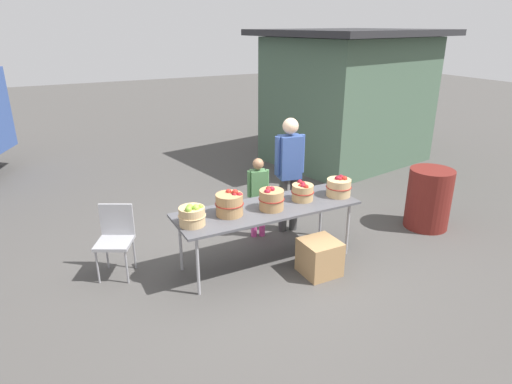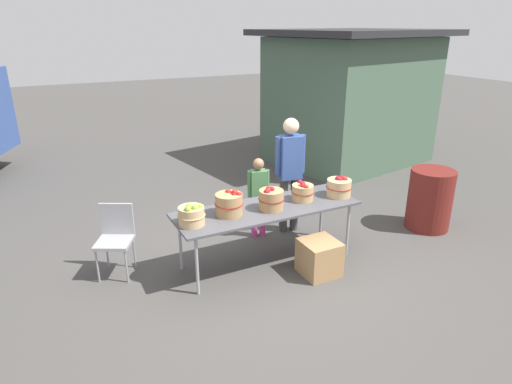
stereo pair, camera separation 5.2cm
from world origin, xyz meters
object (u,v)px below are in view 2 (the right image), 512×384
at_px(market_table, 267,210).
at_px(vendor_adult, 290,167).
at_px(apple_basket_red_0, 229,204).
at_px(folding_chair, 115,234).
at_px(child_customer, 258,191).
at_px(trash_barrel, 430,199).
at_px(apple_basket_green_0, 192,215).
at_px(apple_basket_red_2, 303,192).
at_px(apple_basket_red_3, 339,187).
at_px(produce_crate, 319,257).
at_px(apple_basket_red_1, 271,199).

xyz_separation_m(market_table, vendor_adult, (0.72, 0.67, 0.27)).
distance_m(apple_basket_red_0, folding_chair, 1.42).
distance_m(child_customer, trash_barrel, 2.54).
height_order(apple_basket_green_0, apple_basket_red_2, apple_basket_green_0).
height_order(market_table, apple_basket_red_3, apple_basket_red_3).
xyz_separation_m(apple_basket_red_2, trash_barrel, (2.10, -0.18, -0.42)).
distance_m(apple_basket_red_3, child_customer, 1.11).
relative_size(market_table, child_customer, 1.99).
relative_size(market_table, apple_basket_red_0, 6.78).
height_order(vendor_adult, trash_barrel, vendor_adult).
height_order(apple_basket_red_0, folding_chair, apple_basket_red_0).
relative_size(child_customer, produce_crate, 2.69).
height_order(vendor_adult, produce_crate, vendor_adult).
height_order(apple_basket_red_2, child_customer, child_customer).
distance_m(apple_basket_green_0, apple_basket_red_0, 0.49).
bearing_deg(child_customer, apple_basket_red_3, 151.34).
xyz_separation_m(apple_basket_red_2, folding_chair, (-2.24, 0.58, -0.36)).
distance_m(apple_basket_green_0, vendor_adult, 1.85).
relative_size(apple_basket_red_1, child_customer, 0.27).
height_order(apple_basket_green_0, apple_basket_red_1, apple_basket_red_1).
distance_m(apple_basket_red_1, vendor_adult, 1.02).
distance_m(apple_basket_red_0, produce_crate, 1.27).
distance_m(apple_basket_green_0, apple_basket_red_3, 2.00).
bearing_deg(trash_barrel, produce_crate, -170.55).
bearing_deg(vendor_adult, produce_crate, 85.97).
height_order(folding_chair, trash_barrel, trash_barrel).
bearing_deg(market_table, apple_basket_red_1, -75.20).
height_order(apple_basket_red_0, apple_basket_red_1, apple_basket_red_0).
xyz_separation_m(apple_basket_green_0, produce_crate, (1.42, -0.48, -0.65)).
bearing_deg(apple_basket_red_0, folding_chair, 154.72).
bearing_deg(vendor_adult, apple_basket_red_3, 121.22).
bearing_deg(apple_basket_red_0, apple_basket_red_2, -0.04).
height_order(apple_basket_red_0, produce_crate, apple_basket_red_0).
bearing_deg(apple_basket_red_1, apple_basket_green_0, 179.42).
bearing_deg(child_customer, apple_basket_green_0, 47.68).
bearing_deg(apple_basket_red_1, apple_basket_red_2, 9.08).
bearing_deg(apple_basket_red_3, apple_basket_green_0, 179.56).
bearing_deg(trash_barrel, market_table, 176.21).
distance_m(market_table, vendor_adult, 1.02).
height_order(apple_basket_red_0, vendor_adult, vendor_adult).
distance_m(apple_basket_red_2, folding_chair, 2.34).
distance_m(apple_basket_red_3, vendor_adult, 0.81).
bearing_deg(vendor_adult, apple_basket_green_0, 32.46).
height_order(market_table, child_customer, child_customer).
bearing_deg(apple_basket_red_2, trash_barrel, -5.03).
height_order(child_customer, trash_barrel, child_customer).
distance_m(apple_basket_red_1, produce_crate, 0.91).
relative_size(child_customer, trash_barrel, 1.29).
relative_size(market_table, trash_barrel, 2.57).
bearing_deg(produce_crate, child_customer, 99.02).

